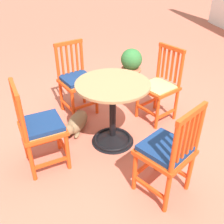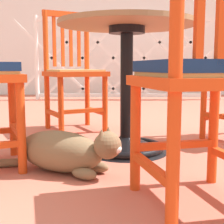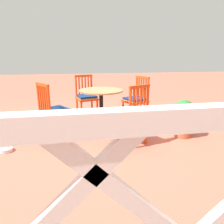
{
  "view_description": "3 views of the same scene",
  "coord_description": "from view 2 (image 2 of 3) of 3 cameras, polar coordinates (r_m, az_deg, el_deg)",
  "views": [
    {
      "loc": [
        2.24,
        -0.54,
        1.86
      ],
      "look_at": [
        -0.05,
        -0.07,
        0.38
      ],
      "focal_mm": 41.49,
      "sensor_mm": 36.0,
      "label": 1
    },
    {
      "loc": [
        -0.12,
        -1.91,
        0.48
      ],
      "look_at": [
        -0.11,
        -0.01,
        0.22
      ],
      "focal_mm": 52.45,
      "sensor_mm": 36.0,
      "label": 2
    },
    {
      "loc": [
        0.38,
        3.36,
        1.3
      ],
      "look_at": [
        -0.23,
        -0.04,
        0.33
      ],
      "focal_mm": 32.16,
      "sensor_mm": 36.0,
      "label": 3
    }
  ],
  "objects": [
    {
      "name": "cafe_table",
      "position": [
        1.85,
        2.25,
        1.72
      ],
      "size": [
        0.76,
        0.76,
        0.73
      ],
      "color": "black",
      "rests_on": "ground_plane"
    },
    {
      "name": "orange_chair_facing_out",
      "position": [
        1.14,
        15.2,
        5.85
      ],
      "size": [
        0.49,
        0.49,
        0.91
      ],
      "color": "#D64214",
      "rests_on": "ground_plane"
    },
    {
      "name": "orange_chair_by_planter",
      "position": [
        2.52,
        -7.01,
        6.68
      ],
      "size": [
        0.54,
        0.54,
        0.91
      ],
      "color": "#D64214",
      "rests_on": "ground_plane"
    },
    {
      "name": "tabby_cat",
      "position": [
        1.52,
        -8.25,
        -6.94
      ],
      "size": [
        0.73,
        0.38,
        0.23
      ],
      "color": "brown",
      "rests_on": "ground_plane"
    },
    {
      "name": "building_wall_backdrop",
      "position": [
        5.96,
        0.93,
        16.66
      ],
      "size": [
        10.0,
        0.2,
        2.8
      ],
      "primitive_type": "cube",
      "color": "white",
      "rests_on": "ground_plane"
    },
    {
      "name": "lattice_fence_panel",
      "position": [
        4.93,
        2.63,
        9.39
      ],
      "size": [
        3.4,
        0.06,
        1.24
      ],
      "color": "white",
      "rests_on": "ground_plane"
    },
    {
      "name": "ground_plane",
      "position": [
        1.97,
        3.29,
        -6.32
      ],
      "size": [
        24.0,
        24.0,
        0.0
      ],
      "primitive_type": "plane",
      "color": "#BC604C"
    }
  ]
}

